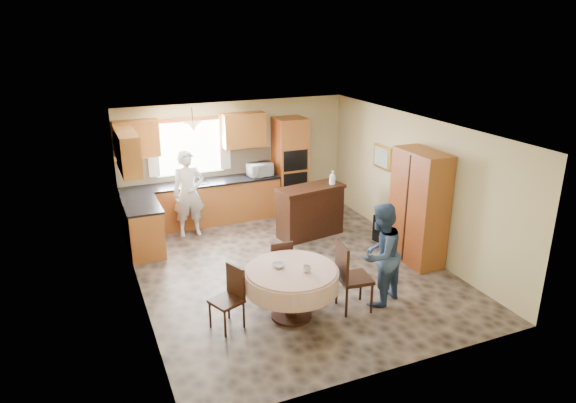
{
  "coord_description": "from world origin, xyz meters",
  "views": [
    {
      "loc": [
        -3.17,
        -7.38,
        4.08
      ],
      "look_at": [
        0.09,
        0.3,
        1.14
      ],
      "focal_mm": 32.0,
      "sensor_mm": 36.0,
      "label": 1
    }
  ],
  "objects_px": {
    "person_sink": "(189,193)",
    "person_dining": "(380,255)",
    "sideboard": "(310,213)",
    "chair_right": "(349,273)",
    "cupboard": "(419,207)",
    "dining_table": "(291,280)",
    "chair_back": "(280,263)",
    "chair_left": "(230,294)",
    "oven_tower": "(290,166)"
  },
  "relations": [
    {
      "from": "chair_left",
      "to": "person_sink",
      "type": "xyz_separation_m",
      "value": [
        0.22,
        3.49,
        0.37
      ]
    },
    {
      "from": "oven_tower",
      "to": "dining_table",
      "type": "distance_m",
      "value": 4.47
    },
    {
      "from": "dining_table",
      "to": "chair_right",
      "type": "xyz_separation_m",
      "value": [
        0.86,
        -0.14,
        -0.01
      ]
    },
    {
      "from": "cupboard",
      "to": "chair_left",
      "type": "xyz_separation_m",
      "value": [
        -3.68,
        -0.76,
        -0.51
      ]
    },
    {
      "from": "sideboard",
      "to": "person_dining",
      "type": "bearing_deg",
      "value": -102.55
    },
    {
      "from": "sideboard",
      "to": "chair_back",
      "type": "bearing_deg",
      "value": -136.52
    },
    {
      "from": "chair_left",
      "to": "person_dining",
      "type": "xyz_separation_m",
      "value": [
        2.26,
        -0.25,
        0.3
      ]
    },
    {
      "from": "cupboard",
      "to": "chair_back",
      "type": "xyz_separation_m",
      "value": [
        -2.66,
        -0.09,
        -0.53
      ]
    },
    {
      "from": "dining_table",
      "to": "chair_right",
      "type": "relative_size",
      "value": 1.27
    },
    {
      "from": "chair_back",
      "to": "person_sink",
      "type": "relative_size",
      "value": 0.5
    },
    {
      "from": "chair_back",
      "to": "person_sink",
      "type": "distance_m",
      "value": 2.96
    },
    {
      "from": "oven_tower",
      "to": "person_sink",
      "type": "bearing_deg",
      "value": -168.5
    },
    {
      "from": "sideboard",
      "to": "chair_left",
      "type": "height_order",
      "value": "sideboard"
    },
    {
      "from": "sideboard",
      "to": "chair_right",
      "type": "bearing_deg",
      "value": -113.02
    },
    {
      "from": "sideboard",
      "to": "chair_left",
      "type": "distance_m",
      "value": 3.48
    },
    {
      "from": "chair_right",
      "to": "person_sink",
      "type": "distance_m",
      "value": 4.05
    },
    {
      "from": "chair_right",
      "to": "person_sink",
      "type": "height_order",
      "value": "person_sink"
    },
    {
      "from": "oven_tower",
      "to": "dining_table",
      "type": "xyz_separation_m",
      "value": [
        -1.73,
        -4.09,
        -0.46
      ]
    },
    {
      "from": "person_sink",
      "to": "chair_left",
      "type": "bearing_deg",
      "value": -92.5
    },
    {
      "from": "person_dining",
      "to": "chair_left",
      "type": "bearing_deg",
      "value": -32.19
    },
    {
      "from": "sideboard",
      "to": "cupboard",
      "type": "distance_m",
      "value": 2.22
    },
    {
      "from": "chair_right",
      "to": "dining_table",
      "type": "bearing_deg",
      "value": 87.75
    },
    {
      "from": "chair_right",
      "to": "person_dining",
      "type": "relative_size",
      "value": 0.67
    },
    {
      "from": "chair_back",
      "to": "cupboard",
      "type": "bearing_deg",
      "value": -175.28
    },
    {
      "from": "person_sink",
      "to": "cupboard",
      "type": "bearing_deg",
      "value": -37.25
    },
    {
      "from": "person_sink",
      "to": "person_dining",
      "type": "relative_size",
      "value": 1.09
    },
    {
      "from": "chair_back",
      "to": "chair_right",
      "type": "relative_size",
      "value": 0.82
    },
    {
      "from": "cupboard",
      "to": "person_dining",
      "type": "relative_size",
      "value": 1.27
    },
    {
      "from": "sideboard",
      "to": "dining_table",
      "type": "height_order",
      "value": "sideboard"
    },
    {
      "from": "cupboard",
      "to": "person_sink",
      "type": "relative_size",
      "value": 1.16
    },
    {
      "from": "cupboard",
      "to": "chair_left",
      "type": "relative_size",
      "value": 2.24
    },
    {
      "from": "sideboard",
      "to": "dining_table",
      "type": "relative_size",
      "value": 1.0
    },
    {
      "from": "chair_left",
      "to": "dining_table",
      "type": "bearing_deg",
      "value": 60.12
    },
    {
      "from": "person_sink",
      "to": "chair_right",
      "type": "bearing_deg",
      "value": -66.84
    },
    {
      "from": "sideboard",
      "to": "person_sink",
      "type": "bearing_deg",
      "value": 146.49
    },
    {
      "from": "person_sink",
      "to": "person_dining",
      "type": "xyz_separation_m",
      "value": [
        2.03,
        -3.74,
        -0.07
      ]
    },
    {
      "from": "dining_table",
      "to": "chair_back",
      "type": "relative_size",
      "value": 1.55
    },
    {
      "from": "chair_right",
      "to": "person_dining",
      "type": "xyz_separation_m",
      "value": [
        0.52,
        0.0,
        0.21
      ]
    },
    {
      "from": "sideboard",
      "to": "chair_back",
      "type": "distance_m",
      "value": 2.31
    },
    {
      "from": "cupboard",
      "to": "person_dining",
      "type": "height_order",
      "value": "cupboard"
    },
    {
      "from": "dining_table",
      "to": "person_sink",
      "type": "relative_size",
      "value": 0.78
    },
    {
      "from": "cupboard",
      "to": "chair_left",
      "type": "height_order",
      "value": "cupboard"
    },
    {
      "from": "oven_tower",
      "to": "dining_table",
      "type": "relative_size",
      "value": 1.57
    },
    {
      "from": "person_dining",
      "to": "oven_tower",
      "type": "bearing_deg",
      "value": -120.54
    },
    {
      "from": "dining_table",
      "to": "chair_left",
      "type": "xyz_separation_m",
      "value": [
        -0.88,
        0.12,
        -0.1
      ]
    },
    {
      "from": "chair_left",
      "to": "person_sink",
      "type": "bearing_deg",
      "value": 154.06
    },
    {
      "from": "chair_left",
      "to": "chair_right",
      "type": "relative_size",
      "value": 0.84
    },
    {
      "from": "oven_tower",
      "to": "cupboard",
      "type": "bearing_deg",
      "value": -71.63
    },
    {
      "from": "person_dining",
      "to": "chair_right",
      "type": "bearing_deg",
      "value": -25.37
    },
    {
      "from": "person_dining",
      "to": "dining_table",
      "type": "bearing_deg",
      "value": -31.42
    }
  ]
}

